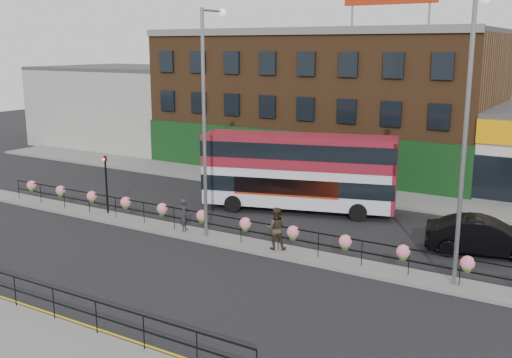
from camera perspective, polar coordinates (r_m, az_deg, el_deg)
The scene contains 17 objects.
ground at distance 28.88m, azimuth -3.11°, elevation -5.96°, with size 120.00×120.00×0.00m, color black.
south_pavement at distance 20.87m, azimuth -22.69°, elevation -14.29°, with size 60.00×4.00×0.15m, color slate.
north_pavement at distance 38.96m, azimuth 6.90°, elevation -1.02°, with size 60.00×4.00×0.15m, color slate.
median at distance 28.86m, azimuth -3.12°, elevation -5.82°, with size 60.00×1.60×0.15m, color slate.
yellow_line_inner at distance 22.15m, azimuth -17.78°, elevation -12.50°, with size 60.00×0.10×0.01m, color gold.
yellow_line_outer at distance 22.05m, azimuth -18.14°, elevation -12.64°, with size 60.00×0.10×0.01m, color gold.
brick_building at distance 46.96m, azimuth 6.66°, elevation 7.54°, with size 25.00×12.21×10.30m.
warehouse_west at distance 58.52m, azimuth -11.79°, elevation 6.89°, with size 15.50×12.00×7.30m.
median_railing at distance 28.57m, azimuth -3.14°, elevation -3.97°, with size 30.04×0.56×1.23m.
south_railing at distance 23.03m, azimuth -22.02°, elevation -9.27°, with size 20.04×0.05×1.12m.
double_decker_bus at distance 33.51m, azimuth 4.16°, elevation 1.36°, with size 11.02×5.49×4.35m.
car at distance 28.70m, azimuth 20.96°, elevation -5.15°, with size 5.40×3.00×1.69m, color black.
pedestrian_a at distance 29.99m, azimuth -6.80°, elevation -3.42°, with size 0.56×0.68×1.61m, color #26252D.
pedestrian_b at distance 27.07m, azimuth 1.91°, elevation -4.71°, with size 1.18×1.09×1.95m, color #382D20.
lamp_column_west at distance 28.18m, azimuth -4.67°, elevation 7.11°, with size 0.39×1.88×10.73m.
lamp_column_east at distance 23.41m, azimuth 19.56°, elevation 5.60°, with size 0.39×1.92×10.92m.
traffic_light_median at distance 33.55m, azimuth -14.13°, elevation 0.67°, with size 0.15×0.28×3.65m.
Camera 1 is at (15.55, -22.54, 9.16)m, focal length 42.00 mm.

